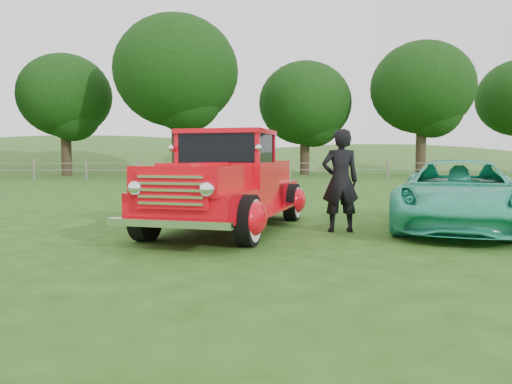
{
  "coord_description": "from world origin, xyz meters",
  "views": [
    {
      "loc": [
        -0.78,
        -7.76,
        1.3
      ],
      "look_at": [
        -0.25,
        1.2,
        0.67
      ],
      "focal_mm": 35.0,
      "sensor_mm": 36.0,
      "label": 1
    }
  ],
  "objects": [
    {
      "name": "tree_near_west",
      "position": [
        -4.0,
        25.0,
        6.8
      ],
      "size": [
        8.0,
        8.0,
        10.42
      ],
      "color": "#2E2217",
      "rests_on": "ground"
    },
    {
      "name": "red_pickup",
      "position": [
        -0.75,
        1.14,
        0.8
      ],
      "size": [
        3.37,
        5.28,
        1.78
      ],
      "rotation": [
        0.0,
        0.0,
        -0.34
      ],
      "color": "black",
      "rests_on": "ground"
    },
    {
      "name": "ground",
      "position": [
        0.0,
        0.0,
        0.0
      ],
      "size": [
        140.0,
        140.0,
        0.0
      ],
      "primitive_type": "plane",
      "color": "#1E4612",
      "rests_on": "ground"
    },
    {
      "name": "tree_mid_west",
      "position": [
        -12.0,
        28.0,
        5.55
      ],
      "size": [
        6.4,
        6.4,
        8.46
      ],
      "color": "#2E2217",
      "rests_on": "ground"
    },
    {
      "name": "teal_sedan",
      "position": [
        3.41,
        0.98,
        0.63
      ],
      "size": [
        3.79,
        4.98,
        1.26
      ],
      "primitive_type": "imported",
      "rotation": [
        0.0,
        0.0,
        -0.43
      ],
      "color": "#2DB790",
      "rests_on": "ground"
    },
    {
      "name": "tree_near_east",
      "position": [
        5.0,
        29.0,
        5.25
      ],
      "size": [
        6.8,
        6.8,
        8.33
      ],
      "color": "#2E2217",
      "rests_on": "ground"
    },
    {
      "name": "distant_hills",
      "position": [
        -4.08,
        59.46,
        -4.55
      ],
      "size": [
        116.0,
        60.0,
        18.0
      ],
      "color": "#325720",
      "rests_on": "ground"
    },
    {
      "name": "fence_line",
      "position": [
        0.0,
        22.0,
        0.6
      ],
      "size": [
        48.0,
        0.12,
        1.2
      ],
      "color": "#6E655D",
      "rests_on": "ground"
    },
    {
      "name": "man",
      "position": [
        1.19,
        0.78,
        0.89
      ],
      "size": [
        0.66,
        0.44,
        1.79
      ],
      "primitive_type": "imported",
      "rotation": [
        0.0,
        0.0,
        3.17
      ],
      "color": "black",
      "rests_on": "ground"
    },
    {
      "name": "tree_mid_east",
      "position": [
        13.0,
        27.0,
        6.17
      ],
      "size": [
        7.2,
        7.2,
        9.44
      ],
      "color": "#2E2217",
      "rests_on": "ground"
    }
  ]
}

